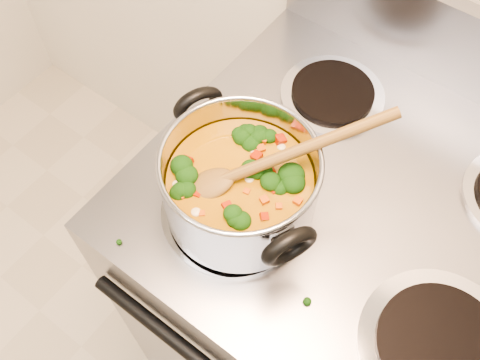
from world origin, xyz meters
name	(u,v)px	position (x,y,z in m)	size (l,w,h in m)	color
electric_range	(335,300)	(0.01, 1.16, 0.47)	(0.74, 0.67, 1.08)	gray
stockpot	(240,185)	(-0.16, 1.02, 1.00)	(0.29, 0.23, 0.14)	#A3A3AB
wooden_spoon	(256,167)	(-0.15, 1.04, 1.04)	(0.22, 0.25, 0.12)	brown
cooktop_crumbs	(221,243)	(-0.15, 0.96, 0.92)	(0.27, 0.28, 0.01)	black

